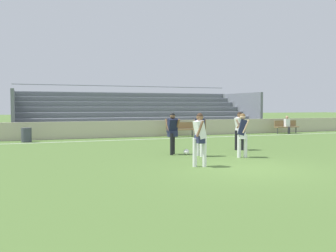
{
  "coord_description": "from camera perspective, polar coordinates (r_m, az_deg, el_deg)",
  "views": [
    {
      "loc": [
        -6.46,
        -9.85,
        1.9
      ],
      "look_at": [
        -0.29,
        5.88,
        1.02
      ],
      "focal_mm": 41.02,
      "sensor_mm": 36.0,
      "label": 1
    }
  ],
  "objects": [
    {
      "name": "ground_plane",
      "position": [
        11.94,
        11.75,
        -6.23
      ],
      "size": [
        160.0,
        160.0,
        0.0
      ],
      "primitive_type": "plane",
      "color": "#4C6B30"
    },
    {
      "name": "player_dark_wide_right",
      "position": [
        14.95,
        0.67,
        -0.59
      ],
      "size": [
        0.45,
        0.55,
        1.63
      ],
      "color": "black",
      "rests_on": "ground"
    },
    {
      "name": "trash_bin",
      "position": [
        21.48,
        -20.3,
        -1.26
      ],
      "size": [
        0.53,
        0.53,
        0.75
      ],
      "primitive_type": "cylinder",
      "color": "#3D424C",
      "rests_on": "ground"
    },
    {
      "name": "bleacher_stand",
      "position": [
        27.39,
        -4.31,
        2.18
      ],
      "size": [
        16.85,
        6.01,
        3.48
      ],
      "color": "#9EA3AD",
      "rests_on": "ground"
    },
    {
      "name": "sideline_wall",
      "position": [
        23.51,
        -5.42,
        -0.43
      ],
      "size": [
        48.0,
        0.16,
        1.0
      ],
      "primitive_type": "cube",
      "color": "beige",
      "rests_on": "ground"
    },
    {
      "name": "player_dark_overlapping",
      "position": [
        14.34,
        11.0,
        -0.81
      ],
      "size": [
        0.48,
        0.58,
        1.63
      ],
      "color": "white",
      "rests_on": "ground"
    },
    {
      "name": "field_line_sideline",
      "position": [
        21.81,
        -4.1,
        -2.0
      ],
      "size": [
        44.0,
        0.12,
        0.01
      ],
      "primitive_type": "cube",
      "color": "white",
      "rests_on": "ground"
    },
    {
      "name": "player_white_wide_left",
      "position": [
        11.98,
        4.73,
        -1.34
      ],
      "size": [
        0.43,
        0.46,
        1.67
      ],
      "color": "white",
      "rests_on": "ground"
    },
    {
      "name": "soccer_ball",
      "position": [
        14.96,
        2.76,
        -3.88
      ],
      "size": [
        0.22,
        0.22,
        0.22
      ],
      "primitive_type": "sphere",
      "color": "white",
      "rests_on": "ground"
    },
    {
      "name": "spectator_seated",
      "position": [
        27.58,
        17.31,
        0.37
      ],
      "size": [
        0.36,
        0.42,
        1.21
      ],
      "color": "#2D2D38",
      "rests_on": "ground"
    },
    {
      "name": "bench_far_left",
      "position": [
        27.67,
        17.15,
        0.06
      ],
      "size": [
        1.8,
        0.4,
        0.9
      ],
      "color": "olive",
      "rests_on": "ground"
    },
    {
      "name": "player_white_challenging",
      "position": [
        16.75,
        10.58,
        -0.24
      ],
      "size": [
        0.53,
        0.45,
        1.64
      ],
      "color": "black",
      "rests_on": "ground"
    },
    {
      "name": "player_dark_pressing_high",
      "position": [
        14.45,
        4.76,
        -0.69
      ],
      "size": [
        0.64,
        0.45,
        1.64
      ],
      "color": "white",
      "rests_on": "ground"
    },
    {
      "name": "bench_centre_sideline",
      "position": [
        23.55,
        1.82,
        -0.3
      ],
      "size": [
        1.8,
        0.4,
        0.9
      ],
      "color": "olive",
      "rests_on": "ground"
    }
  ]
}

